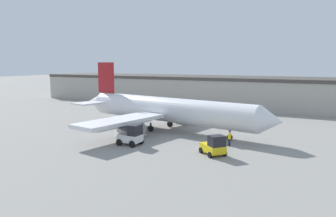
% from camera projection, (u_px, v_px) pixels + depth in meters
% --- Properties ---
extents(ground_plane, '(400.00, 400.00, 0.00)m').
position_uv_depth(ground_plane, '(168.00, 130.00, 48.56)').
color(ground_plane, gray).
extents(terminal_building, '(94.84, 15.34, 6.76)m').
position_uv_depth(terminal_building, '(216.00, 90.00, 78.22)').
color(terminal_building, '#ADA89E').
rests_on(terminal_building, ground_plane).
extents(airplane, '(34.94, 29.96, 10.02)m').
position_uv_depth(airplane, '(163.00, 110.00, 48.69)').
color(airplane, white).
rests_on(airplane, ground_plane).
extents(ground_crew_worker, '(0.38, 0.38, 1.71)m').
position_uv_depth(ground_crew_worker, '(229.00, 138.00, 39.42)').
color(ground_crew_worker, '#1E2338').
rests_on(ground_crew_worker, ground_plane).
extents(baggage_tug, '(3.36, 3.27, 2.26)m').
position_uv_depth(baggage_tug, '(214.00, 146.00, 35.36)').
color(baggage_tug, yellow).
rests_on(baggage_tug, ground_plane).
extents(belt_loader_truck, '(2.69, 2.17, 2.57)m').
position_uv_depth(belt_loader_truck, '(132.00, 135.00, 39.68)').
color(belt_loader_truck, silver).
rests_on(belt_loader_truck, ground_plane).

